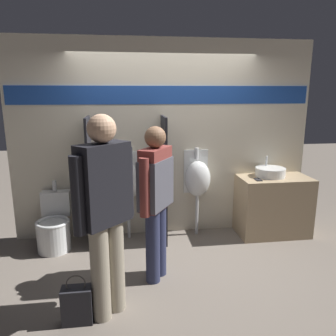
{
  "coord_description": "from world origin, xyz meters",
  "views": [
    {
      "loc": [
        -0.55,
        -3.88,
        2.0
      ],
      "look_at": [
        0.0,
        0.17,
        1.05
      ],
      "focal_mm": 35.0,
      "sensor_mm": 36.0,
      "label": 1
    }
  ],
  "objects_px": {
    "sink_basin": "(270,172)",
    "urinal_near_counter": "(128,181)",
    "person_in_vest": "(156,193)",
    "shopping_bag": "(77,305)",
    "toilet": "(54,228)",
    "urinal_far": "(197,179)",
    "cell_phone": "(258,180)",
    "person_with_lanyard": "(105,210)"
  },
  "relations": [
    {
      "from": "sink_basin",
      "to": "urinal_near_counter",
      "type": "xyz_separation_m",
      "value": [
        -1.99,
        0.08,
        -0.08
      ]
    },
    {
      "from": "sink_basin",
      "to": "person_in_vest",
      "type": "xyz_separation_m",
      "value": [
        -1.71,
        -0.98,
        0.07
      ]
    },
    {
      "from": "sink_basin",
      "to": "shopping_bag",
      "type": "distance_m",
      "value": 3.04
    },
    {
      "from": "urinal_near_counter",
      "to": "toilet",
      "type": "xyz_separation_m",
      "value": [
        -0.97,
        -0.19,
        -0.54
      ]
    },
    {
      "from": "person_in_vest",
      "to": "shopping_bag",
      "type": "distance_m",
      "value": 1.27
    },
    {
      "from": "urinal_near_counter",
      "to": "urinal_far",
      "type": "xyz_separation_m",
      "value": [
        0.97,
        0.0,
        0.0
      ]
    },
    {
      "from": "sink_basin",
      "to": "urinal_near_counter",
      "type": "height_order",
      "value": "urinal_near_counter"
    },
    {
      "from": "sink_basin",
      "to": "urinal_near_counter",
      "type": "relative_size",
      "value": 0.33
    },
    {
      "from": "cell_phone",
      "to": "urinal_far",
      "type": "xyz_separation_m",
      "value": [
        -0.78,
        0.25,
        -0.02
      ]
    },
    {
      "from": "toilet",
      "to": "cell_phone",
      "type": "bearing_deg",
      "value": -1.31
    },
    {
      "from": "person_with_lanyard",
      "to": "toilet",
      "type": "bearing_deg",
      "value": 75.31
    },
    {
      "from": "person_with_lanyard",
      "to": "shopping_bag",
      "type": "bearing_deg",
      "value": 155.71
    },
    {
      "from": "cell_phone",
      "to": "urinal_near_counter",
      "type": "distance_m",
      "value": 1.77
    },
    {
      "from": "cell_phone",
      "to": "person_in_vest",
      "type": "distance_m",
      "value": 1.68
    },
    {
      "from": "cell_phone",
      "to": "urinal_near_counter",
      "type": "height_order",
      "value": "urinal_near_counter"
    },
    {
      "from": "urinal_near_counter",
      "to": "shopping_bag",
      "type": "xyz_separation_m",
      "value": [
        -0.48,
        -1.7,
        -0.65
      ]
    },
    {
      "from": "sink_basin",
      "to": "person_with_lanyard",
      "type": "xyz_separation_m",
      "value": [
        -2.2,
        -1.52,
        0.11
      ]
    },
    {
      "from": "urinal_near_counter",
      "to": "toilet",
      "type": "relative_size",
      "value": 1.45
    },
    {
      "from": "cell_phone",
      "to": "person_with_lanyard",
      "type": "distance_m",
      "value": 2.39
    },
    {
      "from": "cell_phone",
      "to": "shopping_bag",
      "type": "relative_size",
      "value": 0.3
    },
    {
      "from": "cell_phone",
      "to": "person_in_vest",
      "type": "height_order",
      "value": "person_in_vest"
    },
    {
      "from": "sink_basin",
      "to": "toilet",
      "type": "distance_m",
      "value": 3.03
    },
    {
      "from": "toilet",
      "to": "person_in_vest",
      "type": "xyz_separation_m",
      "value": [
        1.25,
        -0.88,
        0.69
      ]
    },
    {
      "from": "urinal_near_counter",
      "to": "cell_phone",
      "type": "bearing_deg",
      "value": -8.17
    },
    {
      "from": "sink_basin",
      "to": "cell_phone",
      "type": "relative_size",
      "value": 2.96
    },
    {
      "from": "sink_basin",
      "to": "person_with_lanyard",
      "type": "relative_size",
      "value": 0.23
    },
    {
      "from": "sink_basin",
      "to": "urinal_near_counter",
      "type": "distance_m",
      "value": 2.0
    },
    {
      "from": "urinal_far",
      "to": "shopping_bag",
      "type": "bearing_deg",
      "value": -130.52
    },
    {
      "from": "cell_phone",
      "to": "urinal_far",
      "type": "relative_size",
      "value": 0.11
    },
    {
      "from": "sink_basin",
      "to": "shopping_bag",
      "type": "height_order",
      "value": "sink_basin"
    },
    {
      "from": "toilet",
      "to": "shopping_bag",
      "type": "distance_m",
      "value": 1.59
    },
    {
      "from": "sink_basin",
      "to": "toilet",
      "type": "bearing_deg",
      "value": -177.99
    },
    {
      "from": "toilet",
      "to": "person_with_lanyard",
      "type": "height_order",
      "value": "person_with_lanyard"
    },
    {
      "from": "urinal_far",
      "to": "person_in_vest",
      "type": "xyz_separation_m",
      "value": [
        -0.69,
        -1.07,
        0.15
      ]
    },
    {
      "from": "sink_basin",
      "to": "toilet",
      "type": "height_order",
      "value": "sink_basin"
    },
    {
      "from": "urinal_far",
      "to": "urinal_near_counter",
      "type": "bearing_deg",
      "value": 180.0
    },
    {
      "from": "toilet",
      "to": "person_in_vest",
      "type": "bearing_deg",
      "value": -35.19
    },
    {
      "from": "urinal_near_counter",
      "to": "person_in_vest",
      "type": "xyz_separation_m",
      "value": [
        0.28,
        -1.07,
        0.15
      ]
    },
    {
      "from": "urinal_far",
      "to": "person_with_lanyard",
      "type": "distance_m",
      "value": 2.0
    },
    {
      "from": "urinal_far",
      "to": "person_in_vest",
      "type": "relative_size",
      "value": 0.74
    },
    {
      "from": "urinal_near_counter",
      "to": "urinal_far",
      "type": "bearing_deg",
      "value": 0.0
    },
    {
      "from": "urinal_far",
      "to": "toilet",
      "type": "xyz_separation_m",
      "value": [
        -1.93,
        -0.19,
        -0.54
      ]
    }
  ]
}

